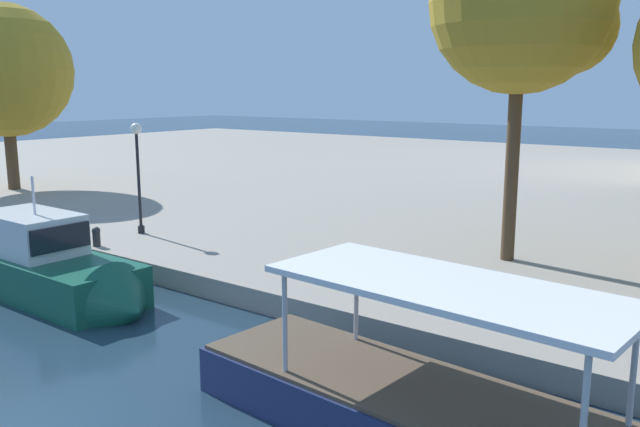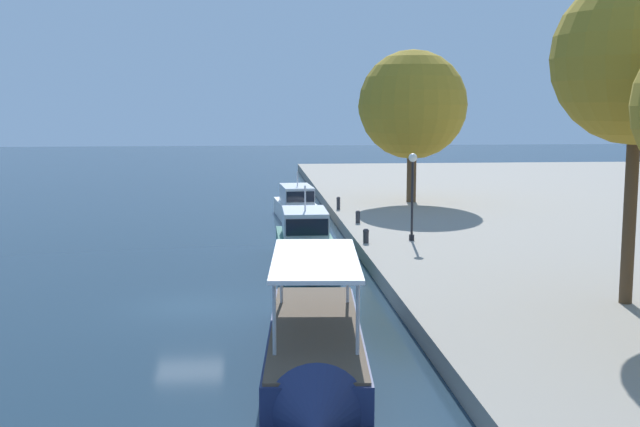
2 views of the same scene
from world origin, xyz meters
The scene contains 9 objects.
ground_plane centered at (0.00, 0.00, 0.00)m, with size 220.00×220.00×0.00m, color #1E3342.
motor_yacht_0 centered at (-21.58, 5.45, 0.58)m, with size 9.47×2.90×3.93m.
motor_yacht_1 centered at (-7.06, 4.91, 0.69)m, with size 8.61×2.61×4.56m.
tour_boat_2 centered at (7.54, 4.17, 0.43)m, with size 11.52×3.46×4.04m.
mooring_bollard_0 centered at (-9.27, 8.02, 1.08)m, with size 0.31×0.31×0.73m.
mooring_bollard_1 centered at (-21.79, 8.01, 1.14)m, with size 0.26×0.26×0.84m.
mooring_bollard_2 centered at (-15.83, 8.49, 1.09)m, with size 0.29×0.29×0.73m.
lamp_post centered at (-9.78, 10.41, 3.56)m, with size 0.44×0.44×4.38m.
tree_1 centered at (-25.37, 13.21, 7.42)m, with size 7.44×7.44×10.43m.
Camera 2 is at (29.97, 2.36, 7.67)m, focal length 45.66 mm.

